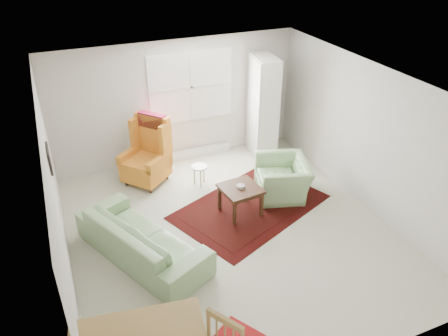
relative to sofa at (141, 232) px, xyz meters
name	(u,v)px	position (x,y,z in m)	size (l,w,h in m)	color
room	(227,159)	(1.47, 0.22, 0.80)	(5.04, 5.54, 2.51)	beige
rug	(250,206)	(2.05, 0.52, -0.44)	(2.60, 1.67, 0.03)	black
sofa	(141,232)	(0.00, 0.00, 0.00)	(2.25, 0.88, 0.91)	#7EA36C
armchair	(283,175)	(2.78, 0.70, -0.05)	(1.02, 0.89, 0.80)	#7EA36C
wingback_chair	(144,152)	(0.56, 2.05, 0.20)	(0.76, 0.80, 1.31)	orange
coffee_table	(240,200)	(1.82, 0.45, -0.20)	(0.63, 0.63, 0.52)	#3B1F12
stool	(200,175)	(1.48, 1.58, -0.25)	(0.30, 0.30, 0.40)	white
cabinet	(263,107)	(3.16, 2.29, 0.60)	(0.44, 0.84, 2.11)	white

